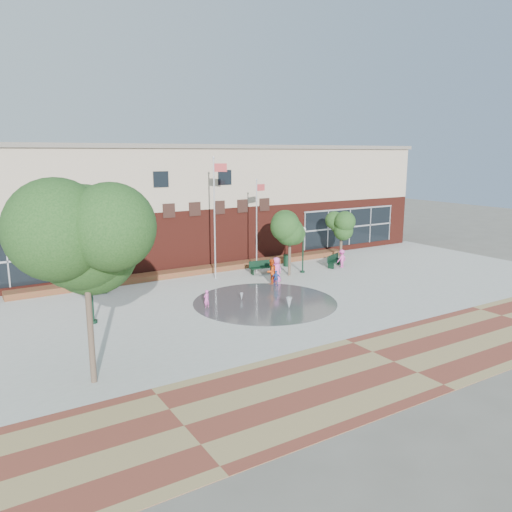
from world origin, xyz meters
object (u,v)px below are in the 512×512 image
flagpole_left (215,212)px  bench_left (95,290)px  child_splash (207,299)px  trash_can (287,260)px  flagpole_right (257,221)px  tree_big_left (83,225)px

flagpole_left → bench_left: (-8.17, 0.55, -4.38)m
child_splash → flagpole_left: bearing=-141.9°
bench_left → trash_can: size_ratio=1.87×
flagpole_right → trash_can: size_ratio=7.43×
trash_can → tree_big_left: size_ratio=0.11×
bench_left → flagpole_left: bearing=12.9°
flagpole_left → trash_can: (6.39, 0.54, -4.18)m
trash_can → child_splash: bearing=-147.7°
trash_can → bench_left: bearing=180.0°
bench_left → child_splash: size_ratio=1.60×
bench_left → tree_big_left: 14.05m
tree_big_left → trash_can: bearing=35.0°
bench_left → trash_can: bearing=16.7°
flagpole_left → child_splash: size_ratio=7.82×
flagpole_right → tree_big_left: size_ratio=0.80×
tree_big_left → flagpole_left: bearing=46.3°
bench_left → trash_can: trash_can is taller
bench_left → flagpole_right: bearing=13.1°
flagpole_right → trash_can: 4.65m
bench_left → tree_big_left: (-3.15, -12.40, 5.79)m
flagpole_left → child_splash: bearing=-106.0°
trash_can → child_splash: child_splash is taller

